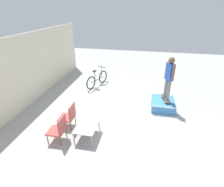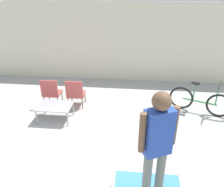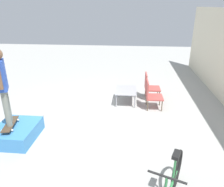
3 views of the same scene
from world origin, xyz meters
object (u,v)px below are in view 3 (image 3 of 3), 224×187
coffee_table (126,91)px  patio_chair_right (151,94)px  skate_ramp_box (17,132)px  patio_chair_left (150,86)px  skateboard_on_ramp (10,124)px  person_skater (2,81)px

coffee_table → patio_chair_right: (0.39, 0.81, 0.08)m
skate_ramp_box → patio_chair_left: size_ratio=1.28×
coffee_table → patio_chair_left: bearing=115.5°
skateboard_on_ramp → patio_chair_right: size_ratio=0.89×
coffee_table → person_skater: bearing=-47.0°
skateboard_on_ramp → patio_chair_left: 4.53m
patio_chair_left → patio_chair_right: (0.77, 0.00, 0.00)m
person_skater → patio_chair_right: size_ratio=1.97×
person_skater → skateboard_on_ramp: bearing=109.3°
skateboard_on_ramp → person_skater: (0.00, -0.00, 1.08)m
person_skater → patio_chair_right: 4.21m
person_skater → patio_chair_left: size_ratio=1.97×
skateboard_on_ramp → person_skater: bearing=-57.2°
skateboard_on_ramp → patio_chair_left: bearing=117.4°
patio_chair_right → skate_ramp_box: bearing=119.4°
skateboard_on_ramp → patio_chair_right: (-2.11, 3.49, 0.05)m
skateboard_on_ramp → patio_chair_left: (-2.89, 3.49, 0.05)m
person_skater → patio_chair_left: person_skater is taller
skateboard_on_ramp → coffee_table: bearing=120.8°
coffee_table → patio_chair_left: 0.90m
patio_chair_left → skateboard_on_ramp: bearing=128.3°
skateboard_on_ramp → coffee_table: (-2.50, 2.69, -0.03)m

